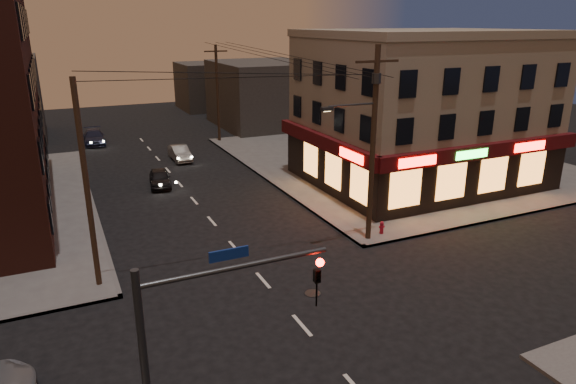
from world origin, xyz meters
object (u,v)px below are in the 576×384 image
fire_hydrant (382,227)px  sedan_mid (180,153)px  sedan_near (160,178)px  sedan_far (94,137)px

fire_hydrant → sedan_mid: bearing=106.6°
sedan_near → sedan_mid: sedan_mid is taller
sedan_near → sedan_mid: size_ratio=0.94×
fire_hydrant → sedan_far: bearing=112.0°
sedan_near → fire_hydrant: size_ratio=5.06×
sedan_near → sedan_mid: (3.00, 6.56, 0.01)m
sedan_mid → sedan_far: size_ratio=0.82×
sedan_mid → fire_hydrant: 21.53m
sedan_near → fire_hydrant: sedan_near is taller
sedan_far → fire_hydrant: size_ratio=6.57×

